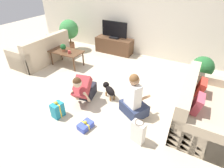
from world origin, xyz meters
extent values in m
plane|color=beige|center=(0.00, 0.00, 0.00)|extent=(16.00, 16.00, 0.00)
cube|color=silver|center=(0.00, 2.63, 1.30)|extent=(8.40, 0.06, 2.60)
cube|color=#C6B293|center=(-2.45, 0.57, 0.22)|extent=(0.90, 1.79, 0.44)
cube|color=#C6B293|center=(-2.10, 0.57, 0.65)|extent=(0.20, 1.79, 0.42)
cube|color=#C6B293|center=(-2.45, 1.39, 0.31)|extent=(0.90, 0.16, 0.62)
cube|color=#C6B293|center=(-2.45, -0.24, 0.31)|extent=(0.90, 0.16, 0.62)
cube|color=#EACC4C|center=(-2.30, 0.95, 0.59)|extent=(0.18, 0.34, 0.32)
cube|color=#9E4293|center=(-2.30, 0.57, 0.59)|extent=(0.18, 0.34, 0.32)
cube|color=#288E6B|center=(-2.30, 0.20, 0.59)|extent=(0.18, 0.34, 0.32)
cube|color=#C6B293|center=(2.45, 0.03, 0.22)|extent=(0.90, 1.79, 0.44)
cube|color=#C6B293|center=(2.10, 0.03, 0.65)|extent=(0.20, 1.79, 0.42)
cube|color=#C6B293|center=(2.45, -0.78, 0.31)|extent=(0.90, 0.16, 0.62)
cube|color=#C6B293|center=(2.45, 0.84, 0.31)|extent=(0.90, 0.16, 0.62)
cube|color=#E5566B|center=(2.30, -0.25, 0.59)|extent=(0.18, 0.34, 0.32)
cube|color=red|center=(2.30, 0.31, 0.59)|extent=(0.18, 0.34, 0.32)
cube|color=brown|center=(-1.48, 0.71, 0.46)|extent=(1.01, 0.56, 0.03)
cylinder|color=brown|center=(-1.92, 0.49, 0.22)|extent=(0.04, 0.04, 0.45)
cylinder|color=brown|center=(-1.04, 0.49, 0.22)|extent=(0.04, 0.04, 0.45)
cylinder|color=brown|center=(-1.92, 0.94, 0.22)|extent=(0.04, 0.04, 0.45)
cylinder|color=brown|center=(-1.04, 0.94, 0.22)|extent=(0.04, 0.04, 0.45)
cube|color=brown|center=(-0.68, 2.32, 0.27)|extent=(1.33, 0.48, 0.53)
cube|color=black|center=(-0.68, 2.32, 0.56)|extent=(0.33, 0.20, 0.05)
cube|color=black|center=(-0.68, 2.32, 0.85)|extent=(0.94, 0.03, 0.53)
cylinder|color=#A36042|center=(-2.25, 1.82, 0.13)|extent=(0.26, 0.26, 0.27)
cylinder|color=brown|center=(-2.25, 1.82, 0.37)|extent=(0.05, 0.05, 0.20)
sphere|color=#3D8E47|center=(-2.25, 1.82, 0.76)|extent=(0.67, 0.67, 0.67)
cylinder|color=#336B84|center=(2.25, 1.27, 0.11)|extent=(0.24, 0.24, 0.21)
cylinder|color=brown|center=(2.25, 1.27, 0.29)|extent=(0.04, 0.04, 0.16)
sphere|color=#286B33|center=(2.25, 1.27, 0.59)|extent=(0.52, 0.52, 0.52)
cube|color=#23232D|center=(0.01, -0.31, 0.14)|extent=(0.38, 0.49, 0.28)
cube|color=#AD3338|center=(0.07, -0.59, 0.43)|extent=(0.42, 0.55, 0.46)
sphere|color=beige|center=(0.11, -0.76, 0.64)|extent=(0.19, 0.19, 0.19)
sphere|color=#472D19|center=(0.11, -0.76, 0.67)|extent=(0.18, 0.18, 0.18)
cylinder|color=beige|center=(-0.05, -0.72, 0.25)|extent=(0.12, 0.27, 0.40)
cylinder|color=beige|center=(0.24, -0.65, 0.25)|extent=(0.12, 0.27, 0.40)
cube|color=#283351|center=(1.20, -0.36, 0.12)|extent=(0.65, 0.60, 0.24)
cube|color=white|center=(1.17, -0.41, 0.49)|extent=(0.38, 0.33, 0.49)
sphere|color=tan|center=(1.17, -0.40, 0.82)|extent=(0.20, 0.20, 0.20)
sphere|color=brown|center=(1.17, -0.41, 0.86)|extent=(0.18, 0.18, 0.18)
cylinder|color=tan|center=(1.38, -0.29, 0.41)|extent=(0.18, 0.25, 0.06)
cylinder|color=tan|center=(1.16, -0.17, 0.41)|extent=(0.18, 0.25, 0.06)
ellipsoid|color=black|center=(0.52, -0.14, 0.20)|extent=(0.37, 0.32, 0.18)
sphere|color=black|center=(0.34, -0.03, 0.24)|extent=(0.15, 0.15, 0.15)
sphere|color=olive|center=(0.29, 0.01, 0.23)|extent=(0.07, 0.07, 0.07)
cylinder|color=black|center=(0.68, -0.25, 0.23)|extent=(0.10, 0.08, 0.11)
cylinder|color=olive|center=(0.45, -0.04, 0.06)|extent=(0.04, 0.04, 0.11)
cylinder|color=olive|center=(0.40, -0.12, 0.06)|extent=(0.04, 0.04, 0.11)
cylinder|color=olive|center=(0.63, -0.16, 0.06)|extent=(0.04, 0.04, 0.11)
cylinder|color=olive|center=(0.58, -0.24, 0.06)|extent=(0.04, 0.04, 0.11)
cube|color=#3D51BC|center=(0.56, -1.19, 0.06)|extent=(0.25, 0.31, 0.11)
cube|color=yellow|center=(0.56, -1.19, 0.06)|extent=(0.20, 0.07, 0.11)
sphere|color=yellow|center=(0.56, -1.19, 0.14)|extent=(0.07, 0.07, 0.07)
cube|color=teal|center=(-0.12, -1.18, 0.16)|extent=(0.21, 0.25, 0.31)
cube|color=yellow|center=(-0.12, -1.18, 0.16)|extent=(0.19, 0.06, 0.32)
sphere|color=yellow|center=(-0.12, -1.18, 0.34)|extent=(0.06, 0.06, 0.06)
cube|color=white|center=(1.53, -1.00, 0.22)|extent=(0.26, 0.18, 0.43)
torus|color=#4C3823|center=(1.53, -1.00, 0.45)|extent=(0.18, 0.18, 0.01)
cylinder|color=#B23D38|center=(-1.27, 0.61, 0.52)|extent=(0.08, 0.08, 0.09)
torus|color=#B23D38|center=(-1.22, 0.61, 0.52)|extent=(0.06, 0.01, 0.06)
cylinder|color=#A36042|center=(-1.54, 0.67, 0.51)|extent=(0.11, 0.11, 0.07)
sphere|color=#1E5628|center=(-1.54, 0.67, 0.61)|extent=(0.17, 0.17, 0.17)
camera|label=1|loc=(2.11, -3.01, 2.51)|focal=28.00mm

